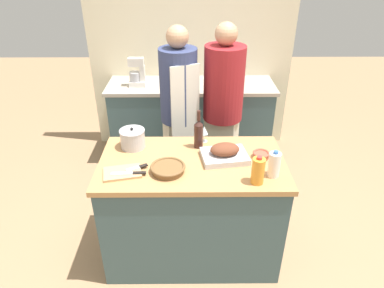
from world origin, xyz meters
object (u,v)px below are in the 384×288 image
(milk_jug, at_px, (274,164))
(wine_glass_left, at_px, (204,131))
(wicker_basket, at_px, (168,168))
(condiment_bottle_tall, at_px, (180,80))
(cutting_board, at_px, (122,173))
(stock_pot, at_px, (133,139))
(person_cook_aproned, at_px, (179,108))
(stand_mixer, at_px, (137,74))
(condiment_bottle_short, at_px, (223,76))
(roasting_pan, at_px, (225,153))
(knife_chef, at_px, (130,173))
(mixing_bowl, at_px, (261,155))
(juice_jug, at_px, (258,171))
(knife_paring, at_px, (138,167))
(wine_bottle_green, at_px, (199,133))
(person_cook_guest, at_px, (223,106))

(milk_jug, relative_size, wine_glass_left, 1.45)
(wicker_basket, distance_m, milk_jug, 0.73)
(condiment_bottle_tall, bearing_deg, cutting_board, -101.94)
(stock_pot, distance_m, person_cook_aproned, 0.74)
(stand_mixer, distance_m, condiment_bottle_tall, 0.48)
(stock_pot, relative_size, person_cook_aproned, 0.11)
(wine_glass_left, bearing_deg, condiment_bottle_short, 78.99)
(wicker_basket, bearing_deg, roasting_pan, 21.95)
(stock_pot, bearing_deg, knife_chef, -85.34)
(person_cook_aproned, bearing_deg, wine_glass_left, -92.13)
(wicker_basket, xyz_separation_m, mixing_bowl, (0.69, 0.18, -0.00))
(wine_glass_left, relative_size, stand_mixer, 0.43)
(wine_glass_left, bearing_deg, juice_jug, -59.24)
(wine_glass_left, height_order, person_cook_aproned, person_cook_aproned)
(milk_jug, relative_size, knife_chef, 0.82)
(roasting_pan, relative_size, condiment_bottle_short, 2.34)
(wicker_basket, distance_m, stock_pot, 0.46)
(milk_jug, bearing_deg, knife_chef, 179.67)
(stock_pot, distance_m, stand_mixer, 1.37)
(knife_paring, bearing_deg, wine_bottle_green, 36.14)
(roasting_pan, height_order, juice_jug, juice_jug)
(stock_pot, distance_m, condiment_bottle_tall, 1.40)
(stock_pot, relative_size, person_cook_guest, 0.11)
(person_cook_guest, bearing_deg, knife_paring, -101.70)
(roasting_pan, bearing_deg, milk_jug, -34.61)
(roasting_pan, relative_size, person_cook_guest, 0.21)
(mixing_bowl, bearing_deg, stand_mixer, 126.35)
(wine_bottle_green, distance_m, knife_chef, 0.63)
(knife_paring, relative_size, person_cook_aproned, 0.09)
(condiment_bottle_short, bearing_deg, roasting_pan, -94.46)
(wicker_basket, height_order, stand_mixer, stand_mixer)
(roasting_pan, distance_m, person_cook_guest, 0.86)
(stock_pot, distance_m, wine_glass_left, 0.57)
(wine_glass_left, xyz_separation_m, condiment_bottle_short, (0.27, 1.41, -0.02))
(juice_jug, height_order, person_cook_guest, person_cook_guest)
(cutting_board, distance_m, condiment_bottle_short, 2.05)
(roasting_pan, height_order, wicker_basket, roasting_pan)
(juice_jug, bearing_deg, cutting_board, 173.21)
(stand_mixer, height_order, person_cook_guest, person_cook_guest)
(condiment_bottle_short, relative_size, person_cook_guest, 0.09)
(roasting_pan, height_order, milk_jug, milk_jug)
(milk_jug, xyz_separation_m, person_cook_guest, (-0.26, 1.08, -0.04))
(cutting_board, distance_m, stock_pot, 0.38)
(cutting_board, xyz_separation_m, condiment_bottle_tall, (0.37, 1.73, 0.07))
(wicker_basket, distance_m, juice_jug, 0.62)
(stock_pot, bearing_deg, condiment_bottle_short, 60.74)
(juice_jug, bearing_deg, wine_glass_left, 120.76)
(roasting_pan, bearing_deg, condiment_bottle_short, 85.54)
(person_cook_aproned, height_order, person_cook_guest, person_cook_guest)
(juice_jug, bearing_deg, wine_bottle_green, 128.77)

